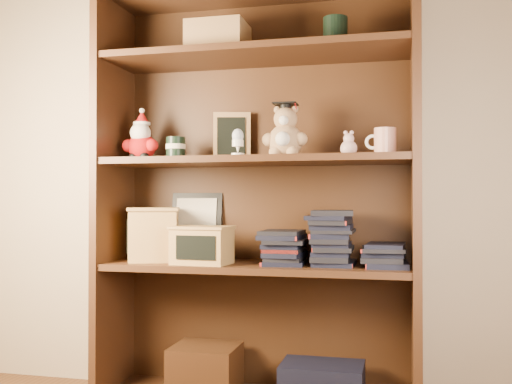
# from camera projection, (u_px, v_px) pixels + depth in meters

# --- Properties ---
(bookcase) EXTENTS (1.20, 0.35, 1.60)m
(bookcase) POSITION_uv_depth(u_px,v_px,m) (258.00, 203.00, 2.31)
(bookcase) COLOR #3D2211
(bookcase) RESTS_ON ground
(shelf_lower) EXTENTS (1.14, 0.33, 0.02)m
(shelf_lower) POSITION_uv_depth(u_px,v_px,m) (256.00, 267.00, 2.25)
(shelf_lower) COLOR #3D2211
(shelf_lower) RESTS_ON ground
(shelf_upper) EXTENTS (1.14, 0.33, 0.02)m
(shelf_upper) POSITION_uv_depth(u_px,v_px,m) (256.00, 161.00, 2.26)
(shelf_upper) COLOR #3D2211
(shelf_upper) RESTS_ON ground
(santa_plush) EXTENTS (0.15, 0.11, 0.21)m
(santa_plush) POSITION_uv_depth(u_px,v_px,m) (141.00, 140.00, 2.36)
(santa_plush) COLOR #A50F0F
(santa_plush) RESTS_ON shelf_upper
(teachers_tin) EXTENTS (0.08, 0.08, 0.09)m
(teachers_tin) POSITION_uv_depth(u_px,v_px,m) (176.00, 148.00, 2.34)
(teachers_tin) COLOR black
(teachers_tin) RESTS_ON shelf_upper
(chalkboard_plaque) EXTENTS (0.15, 0.10, 0.19)m
(chalkboard_plaque) POSITION_uv_depth(u_px,v_px,m) (232.00, 137.00, 2.40)
(chalkboard_plaque) COLOR #9E7547
(chalkboard_plaque) RESTS_ON shelf_upper
(egg_cup) EXTENTS (0.05, 0.05, 0.10)m
(egg_cup) POSITION_uv_depth(u_px,v_px,m) (238.00, 141.00, 2.20)
(egg_cup) COLOR white
(egg_cup) RESTS_ON shelf_upper
(grad_teddy_bear) EXTENTS (0.17, 0.15, 0.21)m
(grad_teddy_bear) POSITION_uv_depth(u_px,v_px,m) (285.00, 136.00, 2.23)
(grad_teddy_bear) COLOR tan
(grad_teddy_bear) RESTS_ON shelf_upper
(pink_figurine) EXTENTS (0.06, 0.06, 0.10)m
(pink_figurine) POSITION_uv_depth(u_px,v_px,m) (349.00, 146.00, 2.18)
(pink_figurine) COLOR #D3A8A3
(pink_figurine) RESTS_ON shelf_upper
(teacher_mug) EXTENTS (0.11, 0.08, 0.10)m
(teacher_mug) POSITION_uv_depth(u_px,v_px,m) (384.00, 142.00, 2.15)
(teacher_mug) COLOR silver
(teacher_mug) RESTS_ON shelf_upper
(certificate_frame) EXTENTS (0.22, 0.06, 0.27)m
(certificate_frame) POSITION_uv_depth(u_px,v_px,m) (196.00, 226.00, 2.46)
(certificate_frame) COLOR black
(certificate_frame) RESTS_ON shelf_lower
(treats_box) EXTENTS (0.24, 0.24, 0.21)m
(treats_box) POSITION_uv_depth(u_px,v_px,m) (154.00, 234.00, 2.35)
(treats_box) COLOR #B4884A
(treats_box) RESTS_ON shelf_lower
(pencils_box) EXTENTS (0.23, 0.17, 0.14)m
(pencils_box) POSITION_uv_depth(u_px,v_px,m) (202.00, 245.00, 2.24)
(pencils_box) COLOR #B4884A
(pencils_box) RESTS_ON shelf_lower
(book_stack_left) EXTENTS (0.14, 0.20, 0.13)m
(book_stack_left) POSITION_uv_depth(u_px,v_px,m) (284.00, 247.00, 2.23)
(book_stack_left) COLOR black
(book_stack_left) RESTS_ON shelf_lower
(book_stack_mid) EXTENTS (0.14, 0.20, 0.19)m
(book_stack_mid) POSITION_uv_depth(u_px,v_px,m) (332.00, 239.00, 2.19)
(book_stack_mid) COLOR black
(book_stack_mid) RESTS_ON shelf_lower
(book_stack_right) EXTENTS (0.14, 0.20, 0.08)m
(book_stack_right) POSITION_uv_depth(u_px,v_px,m) (384.00, 256.00, 2.14)
(book_stack_right) COLOR black
(book_stack_right) RESTS_ON shelf_lower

